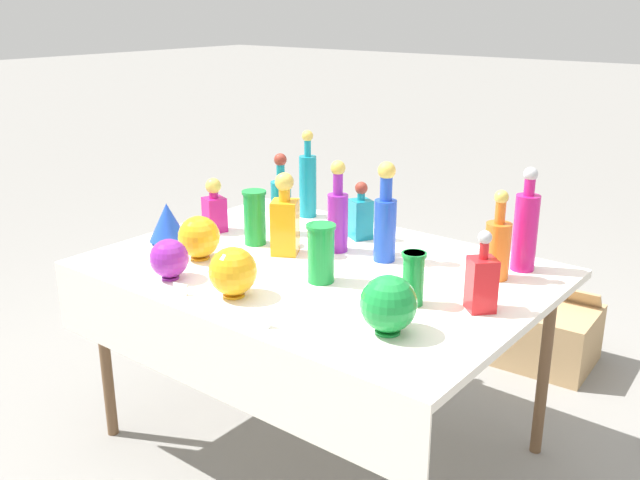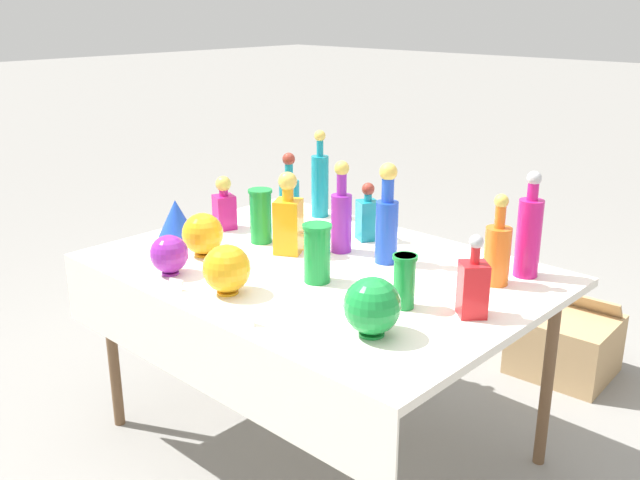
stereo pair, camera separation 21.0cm
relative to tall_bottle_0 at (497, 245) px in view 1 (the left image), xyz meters
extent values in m
plane|color=gray|center=(-0.56, -0.29, -0.88)|extent=(40.00, 40.00, 0.00)
cube|color=white|center=(-0.56, -0.29, -0.14)|extent=(1.61, 1.16, 0.03)
cube|color=white|center=(-0.56, -0.87, -0.26)|extent=(1.61, 0.01, 0.27)
cylinder|color=brown|center=(-1.27, -0.77, -0.52)|extent=(0.04, 0.04, 0.73)
cylinder|color=brown|center=(-1.27, 0.19, -0.52)|extent=(0.04, 0.04, 0.73)
cylinder|color=brown|center=(0.14, 0.19, -0.52)|extent=(0.04, 0.04, 0.73)
cylinder|color=orange|center=(0.00, 0.00, -0.02)|extent=(0.09, 0.09, 0.20)
cylinder|color=orange|center=(0.00, 0.00, 0.12)|extent=(0.04, 0.04, 0.08)
sphere|color=gold|center=(0.00, 0.00, 0.17)|extent=(0.05, 0.05, 0.05)
cylinder|color=blue|center=(-0.41, -0.09, 0.00)|extent=(0.08, 0.08, 0.23)
cylinder|color=blue|center=(-0.41, -0.09, 0.16)|extent=(0.05, 0.05, 0.09)
sphere|color=gold|center=(-0.41, -0.09, 0.22)|extent=(0.07, 0.07, 0.07)
cylinder|color=teal|center=(-0.93, -0.08, -0.01)|extent=(0.09, 0.09, 0.22)
cylinder|color=teal|center=(-0.93, -0.08, 0.14)|extent=(0.03, 0.03, 0.08)
sphere|color=maroon|center=(-0.93, -0.08, 0.19)|extent=(0.05, 0.05, 0.05)
cylinder|color=purple|center=(-0.61, -0.11, -0.01)|extent=(0.08, 0.08, 0.23)
cylinder|color=purple|center=(-0.61, -0.11, 0.15)|extent=(0.04, 0.04, 0.09)
sphere|color=gold|center=(-0.61, -0.11, 0.21)|extent=(0.06, 0.06, 0.06)
cylinder|color=#C61972|center=(0.04, 0.14, 0.02)|extent=(0.09, 0.09, 0.28)
cylinder|color=#C61972|center=(0.04, 0.14, 0.19)|extent=(0.04, 0.04, 0.06)
sphere|color=#B2B2B7|center=(0.04, 0.14, 0.23)|extent=(0.05, 0.05, 0.05)
cylinder|color=teal|center=(-1.00, 0.18, 0.02)|extent=(0.08, 0.08, 0.28)
cylinder|color=teal|center=(-1.00, 0.18, 0.19)|extent=(0.03, 0.03, 0.08)
sphere|color=gold|center=(-1.00, 0.18, 0.25)|extent=(0.05, 0.05, 0.05)
cube|color=red|center=(0.08, -0.28, -0.04)|extent=(0.12, 0.12, 0.17)
cylinder|color=red|center=(0.08, -0.28, 0.08)|extent=(0.03, 0.03, 0.06)
sphere|color=#B2B2B7|center=(0.08, -0.28, 0.12)|extent=(0.04, 0.04, 0.04)
cube|color=#C61972|center=(-1.17, -0.23, -0.05)|extent=(0.11, 0.11, 0.15)
cylinder|color=#C61972|center=(-1.17, -0.23, 0.04)|extent=(0.04, 0.04, 0.03)
sphere|color=gold|center=(-1.17, -0.23, 0.08)|extent=(0.07, 0.07, 0.07)
cube|color=orange|center=(-0.75, -0.26, -0.02)|extent=(0.13, 0.13, 0.21)
cylinder|color=orange|center=(-0.75, -0.26, 0.12)|extent=(0.04, 0.04, 0.05)
sphere|color=gold|center=(-0.75, -0.26, 0.16)|extent=(0.07, 0.07, 0.07)
cube|color=teal|center=(-0.63, 0.07, -0.04)|extent=(0.11, 0.11, 0.16)
cylinder|color=teal|center=(-0.63, 0.07, 0.06)|extent=(0.03, 0.03, 0.03)
sphere|color=maroon|center=(-0.63, 0.07, 0.09)|extent=(0.05, 0.05, 0.05)
cylinder|color=#198C38|center=(-0.46, -0.41, -0.02)|extent=(0.09, 0.09, 0.21)
cylinder|color=#198C38|center=(-0.46, -0.41, 0.08)|extent=(0.10, 0.10, 0.01)
cylinder|color=#198C38|center=(-0.11, -0.38, -0.03)|extent=(0.07, 0.07, 0.18)
cylinder|color=#198C38|center=(-0.11, -0.38, 0.05)|extent=(0.08, 0.08, 0.01)
cylinder|color=#198C38|center=(-0.92, -0.25, -0.01)|extent=(0.09, 0.09, 0.22)
cylinder|color=#198C38|center=(-0.92, -0.25, 0.09)|extent=(0.10, 0.10, 0.01)
cylinder|color=blue|center=(-1.21, -0.46, -0.12)|extent=(0.07, 0.07, 0.01)
cone|color=blue|center=(-1.21, -0.46, -0.03)|extent=(0.15, 0.15, 0.15)
cylinder|color=orange|center=(-0.97, -0.51, -0.12)|extent=(0.07, 0.07, 0.01)
sphere|color=orange|center=(-0.97, -0.51, -0.03)|extent=(0.16, 0.16, 0.16)
cylinder|color=purple|center=(-0.90, -0.71, -0.12)|extent=(0.06, 0.06, 0.01)
sphere|color=purple|center=(-0.90, -0.71, -0.05)|extent=(0.14, 0.14, 0.14)
cylinder|color=orange|center=(-0.61, -0.69, -0.12)|extent=(0.07, 0.07, 0.01)
sphere|color=orange|center=(-0.61, -0.69, -0.03)|extent=(0.16, 0.16, 0.16)
cylinder|color=#198C38|center=(-0.06, -0.60, -0.12)|extent=(0.08, 0.08, 0.01)
sphere|color=#198C38|center=(-0.06, -0.60, -0.03)|extent=(0.17, 0.17, 0.17)
cube|color=white|center=(-0.38, -0.80, -0.10)|extent=(0.07, 0.02, 0.05)
cube|color=white|center=(-0.76, -0.79, -0.10)|extent=(0.06, 0.03, 0.04)
cube|color=tan|center=(-0.11, 0.93, -0.74)|extent=(0.46, 0.42, 0.29)
cube|color=tan|center=(-0.11, 1.05, -0.55)|extent=(0.40, 0.09, 0.09)
camera|label=1|loc=(0.97, -2.22, 0.81)|focal=40.00mm
camera|label=2|loc=(1.13, -2.09, 0.81)|focal=40.00mm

